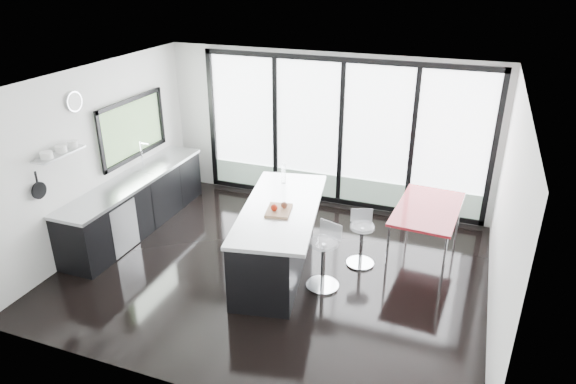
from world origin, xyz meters
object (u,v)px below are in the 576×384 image
at_px(island, 276,236).
at_px(bar_stool_near, 323,264).
at_px(bar_stool_far, 361,245).
at_px(red_table, 425,232).

height_order(island, bar_stool_near, island).
bearing_deg(bar_stool_far, bar_stool_near, -136.52).
bearing_deg(bar_stool_far, red_table, 13.11).
bearing_deg(island, bar_stool_near, -17.52).
distance_m(island, bar_stool_near, 0.86).
relative_size(bar_stool_near, bar_stool_far, 1.11).
relative_size(island, bar_stool_far, 3.96).
relative_size(island, red_table, 1.69).
height_order(island, bar_stool_far, island).
height_order(bar_stool_near, red_table, red_table).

